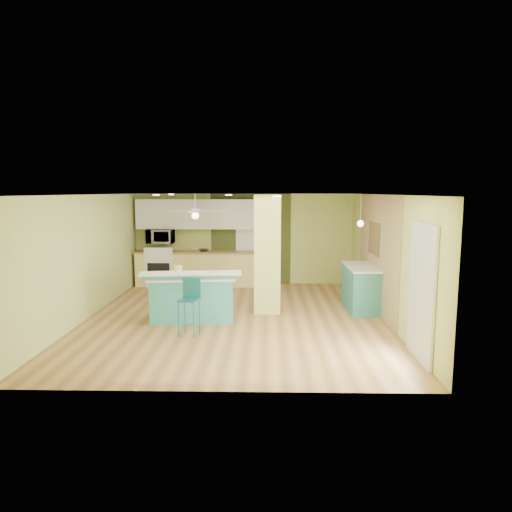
{
  "coord_description": "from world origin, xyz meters",
  "views": [
    {
      "loc": [
        0.62,
        -9.07,
        2.57
      ],
      "look_at": [
        0.41,
        0.4,
        1.22
      ],
      "focal_mm": 32.0,
      "sensor_mm": 36.0,
      "label": 1
    }
  ],
  "objects_px": {
    "peninsula": "(192,296)",
    "side_counter": "(361,287)",
    "canister": "(178,270)",
    "bar_stool": "(190,297)",
    "fruit_bowl": "(204,250)"
  },
  "relations": [
    {
      "from": "canister",
      "to": "peninsula",
      "type": "bearing_deg",
      "value": -38.17
    },
    {
      "from": "peninsula",
      "to": "fruit_bowl",
      "type": "height_order",
      "value": "peninsula"
    },
    {
      "from": "bar_stool",
      "to": "fruit_bowl",
      "type": "relative_size",
      "value": 3.72
    },
    {
      "from": "bar_stool",
      "to": "canister",
      "type": "relative_size",
      "value": 6.21
    },
    {
      "from": "fruit_bowl",
      "to": "canister",
      "type": "xyz_separation_m",
      "value": [
        -0.1,
        -3.12,
        0.0
      ]
    },
    {
      "from": "side_counter",
      "to": "peninsula",
      "type": "bearing_deg",
      "value": -165.5
    },
    {
      "from": "bar_stool",
      "to": "peninsula",
      "type": "bearing_deg",
      "value": 109.4
    },
    {
      "from": "fruit_bowl",
      "to": "canister",
      "type": "height_order",
      "value": "canister"
    },
    {
      "from": "peninsula",
      "to": "fruit_bowl",
      "type": "bearing_deg",
      "value": 88.17
    },
    {
      "from": "bar_stool",
      "to": "side_counter",
      "type": "height_order",
      "value": "bar_stool"
    },
    {
      "from": "canister",
      "to": "bar_stool",
      "type": "bearing_deg",
      "value": -69.96
    },
    {
      "from": "bar_stool",
      "to": "fruit_bowl",
      "type": "bearing_deg",
      "value": 106.87
    },
    {
      "from": "peninsula",
      "to": "side_counter",
      "type": "distance_m",
      "value": 3.67
    },
    {
      "from": "canister",
      "to": "fruit_bowl",
      "type": "bearing_deg",
      "value": 88.19
    },
    {
      "from": "peninsula",
      "to": "canister",
      "type": "distance_m",
      "value": 0.64
    }
  ]
}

